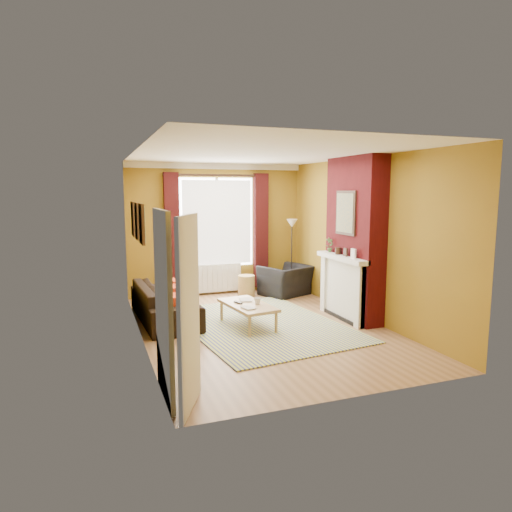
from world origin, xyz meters
name	(u,v)px	position (x,y,z in m)	size (l,w,h in m)	color
ground	(261,327)	(0.00, 0.00, 0.00)	(5.50, 5.50, 0.00)	brown
room_walls	(290,241)	(0.63, 0.29, 1.38)	(3.82, 5.54, 2.83)	olive
striped_rug	(261,324)	(0.05, 0.13, 0.01)	(2.78, 3.58, 0.02)	#344191
sofa	(165,302)	(-1.42, 0.96, 0.31)	(2.15, 0.84, 0.63)	black
armchair	(286,280)	(1.33, 2.03, 0.32)	(0.98, 0.86, 0.64)	black
coffee_table	(248,306)	(-0.20, 0.10, 0.35)	(0.74, 1.24, 0.39)	tan
wicker_stool	(246,286)	(0.50, 2.22, 0.22)	(0.38, 0.38, 0.45)	#A78448
floor_lamp	(292,235)	(1.55, 2.23, 1.28)	(0.30, 0.30, 1.62)	black
book_a	(244,309)	(-0.37, -0.22, 0.40)	(0.17, 0.23, 0.02)	#999999
book_b	(240,300)	(-0.26, 0.34, 0.40)	(0.19, 0.26, 0.02)	#999999
mug	(258,301)	(-0.06, 0.02, 0.44)	(0.11, 0.11, 0.10)	#999999
tv_remote	(238,303)	(-0.34, 0.18, 0.40)	(0.11, 0.18, 0.02)	black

